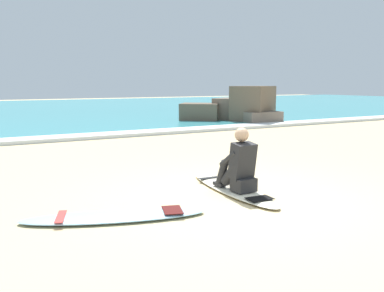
% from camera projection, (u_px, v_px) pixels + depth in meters
% --- Properties ---
extents(ground_plane, '(80.00, 80.00, 0.00)m').
position_uv_depth(ground_plane, '(244.00, 199.00, 5.93)').
color(ground_plane, '#CCB584').
extents(sea, '(80.00, 28.00, 0.10)m').
position_uv_depth(sea, '(31.00, 110.00, 24.36)').
color(sea, teal).
rests_on(sea, ground).
extents(breaking_foam, '(80.00, 0.90, 0.11)m').
position_uv_depth(breaking_foam, '(96.00, 136.00, 12.54)').
color(breaking_foam, white).
rests_on(breaking_foam, ground).
extents(surfboard_main, '(0.67, 2.38, 0.08)m').
position_uv_depth(surfboard_main, '(232.00, 189.00, 6.36)').
color(surfboard_main, '#EFE5C6').
rests_on(surfboard_main, ground).
extents(surfer_seated, '(0.39, 0.71, 0.95)m').
position_uv_depth(surfer_seated, '(239.00, 166.00, 6.10)').
color(surfer_seated, '#232326').
rests_on(surfer_seated, surfboard_main).
extents(surfboard_spare_near, '(2.32, 1.20, 0.08)m').
position_uv_depth(surfboard_spare_near, '(115.00, 216.00, 5.04)').
color(surfboard_spare_near, '#9ED1E5').
rests_on(surfboard_spare_near, ground).
extents(rock_outcrop_distant, '(3.85, 3.49, 1.54)m').
position_uv_depth(rock_outcrop_distant, '(239.00, 109.00, 17.32)').
color(rock_outcrop_distant, '#756656').
rests_on(rock_outcrop_distant, ground).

